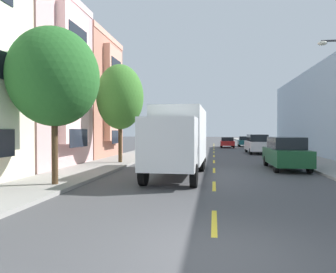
% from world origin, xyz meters
% --- Properties ---
extents(ground_plane, '(160.00, 160.00, 0.00)m').
position_xyz_m(ground_plane, '(0.00, 30.00, 0.00)').
color(ground_plane, '#424244').
extents(sidewalk_left, '(3.20, 120.00, 0.14)m').
position_xyz_m(sidewalk_left, '(-7.10, 28.00, 0.07)').
color(sidewalk_left, gray).
rests_on(sidewalk_left, ground_plane).
extents(sidewalk_right, '(3.20, 120.00, 0.14)m').
position_xyz_m(sidewalk_right, '(7.10, 28.00, 0.07)').
color(sidewalk_right, gray).
rests_on(sidewalk_right, ground_plane).
extents(lane_centerline_dashes, '(0.14, 47.20, 0.01)m').
position_xyz_m(lane_centerline_dashes, '(0.00, 24.50, 0.00)').
color(lane_centerline_dashes, yellow).
rests_on(lane_centerline_dashes, ground_plane).
extents(townhouse_third_terracotta, '(13.81, 6.95, 10.40)m').
position_xyz_m(townhouse_third_terracotta, '(-15.19, 18.74, 4.99)').
color(townhouse_third_terracotta, '#B27560').
rests_on(townhouse_third_terracotta, ground_plane).
extents(street_tree_nearest, '(3.61, 3.61, 6.32)m').
position_xyz_m(street_tree_nearest, '(-6.40, 5.71, 4.46)').
color(street_tree_nearest, '#47331E').
rests_on(street_tree_nearest, sidewalk_left).
extents(street_tree_second, '(3.22, 3.22, 6.72)m').
position_xyz_m(street_tree_second, '(-6.40, 14.29, 4.62)').
color(street_tree_second, '#47331E').
rests_on(street_tree_second, sidewalk_left).
extents(delivery_box_truck, '(2.58, 8.14, 3.51)m').
position_xyz_m(delivery_box_truck, '(-1.79, 10.01, 1.98)').
color(delivery_box_truck, white).
rests_on(delivery_box_truck, ground_plane).
extents(parked_wagon_black, '(1.85, 4.71, 1.50)m').
position_xyz_m(parked_wagon_black, '(-4.45, 49.51, 0.80)').
color(parked_wagon_black, black).
rests_on(parked_wagon_black, ground_plane).
extents(parked_suv_forest, '(1.97, 4.81, 1.93)m').
position_xyz_m(parked_suv_forest, '(4.24, 13.17, 0.99)').
color(parked_suv_forest, '#194C28').
rests_on(parked_suv_forest, ground_plane).
extents(parked_hatchback_teal, '(1.83, 4.04, 1.50)m').
position_xyz_m(parked_hatchback_teal, '(4.38, 39.12, 0.76)').
color(parked_hatchback_teal, '#195B60').
rests_on(parked_hatchback_teal, ground_plane).
extents(parked_sedan_navy, '(1.82, 4.51, 1.43)m').
position_xyz_m(parked_sedan_navy, '(-4.24, 21.29, 0.75)').
color(parked_sedan_navy, navy).
rests_on(parked_sedan_navy, ground_plane).
extents(parked_wagon_charcoal, '(1.93, 4.74, 1.50)m').
position_xyz_m(parked_wagon_charcoal, '(-4.21, 29.41, 0.80)').
color(parked_wagon_charcoal, '#333338').
rests_on(parked_wagon_charcoal, ground_plane).
extents(parked_suv_white, '(2.06, 4.84, 1.93)m').
position_xyz_m(parked_suv_white, '(4.32, 25.77, 0.99)').
color(parked_suv_white, silver).
rests_on(parked_suv_white, ground_plane).
extents(parked_pickup_champagne, '(2.15, 5.35, 1.73)m').
position_xyz_m(parked_pickup_champagne, '(-4.25, 43.75, 0.83)').
color(parked_pickup_champagne, tan).
rests_on(parked_pickup_champagne, ground_plane).
extents(moving_red_sedan, '(1.80, 4.50, 1.43)m').
position_xyz_m(moving_red_sedan, '(1.80, 36.46, 0.75)').
color(moving_red_sedan, '#AD1E1E').
rests_on(moving_red_sedan, ground_plane).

